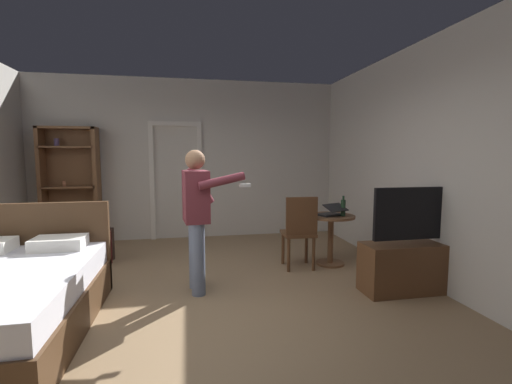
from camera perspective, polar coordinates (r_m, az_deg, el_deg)
The scene contains 13 objects.
ground_plane at distance 3.78m, azimuth -9.89°, elevation -18.03°, with size 6.88×6.88×0.00m, color #997A56.
wall_back at distance 6.65m, azimuth -10.73°, elevation 5.17°, with size 5.69×0.12×2.89m, color beige.
wall_right at distance 4.47m, azimuth 28.31°, elevation 4.16°, with size 0.12×6.50×2.89m, color beige.
doorway_frame at distance 6.58m, azimuth -12.81°, elevation 3.15°, with size 0.93×0.08×2.13m.
bookshelf at distance 6.72m, azimuth -27.76°, elevation 1.42°, with size 0.91×0.32×2.00m.
tv_flatscreen at distance 4.40m, azimuth 24.00°, elevation -10.17°, with size 1.16×0.40×1.19m.
side_table at distance 5.06m, azimuth 11.99°, elevation -6.22°, with size 0.66×0.66×0.70m.
laptop at distance 4.97m, azimuth 12.10°, elevation -3.18°, with size 0.42×0.42×0.17m.
bottle_on_table at distance 4.99m, azimuth 13.92°, elevation -2.43°, with size 0.06×0.06×0.28m.
wooden_chair at distance 4.77m, azimuth 7.07°, elevation -6.01°, with size 0.44×0.44×0.99m.
person_blue_shirt at distance 3.96m, azimuth -9.50°, elevation -3.13°, with size 0.73×0.56×1.59m.
suitcase_dark at distance 5.60m, azimuth -24.81°, elevation -8.06°, with size 0.47×0.30×0.46m, color #4C1919.
suitcase_small at distance 5.60m, azimuth -24.94°, elevation -7.93°, with size 0.48×0.36×0.48m, color black.
Camera 1 is at (-0.05, -3.46, 1.54)m, focal length 24.73 mm.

